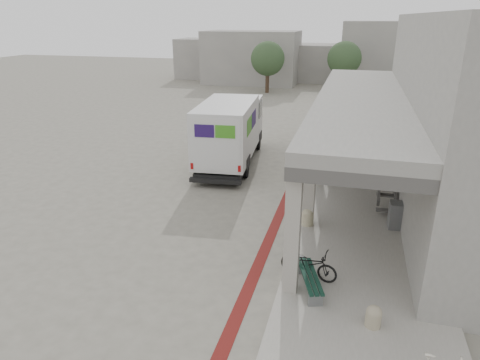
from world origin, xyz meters
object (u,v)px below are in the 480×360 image
(fedex_truck, at_px, (231,130))
(bench, at_px, (310,279))
(bicycle_black, at_px, (309,264))
(utility_cabinet, at_px, (395,215))

(fedex_truck, relative_size, bench, 4.30)
(fedex_truck, distance_m, bicycle_black, 10.68)
(bicycle_black, bearing_deg, utility_cabinet, -20.22)
(utility_cabinet, bearing_deg, bicycle_black, -126.40)
(fedex_truck, distance_m, bench, 11.21)
(utility_cabinet, bearing_deg, fedex_truck, 140.07)
(bench, bearing_deg, fedex_truck, 99.02)
(bench, height_order, bicycle_black, bicycle_black)
(bench, distance_m, bicycle_black, 0.56)
(bench, bearing_deg, bicycle_black, 82.67)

